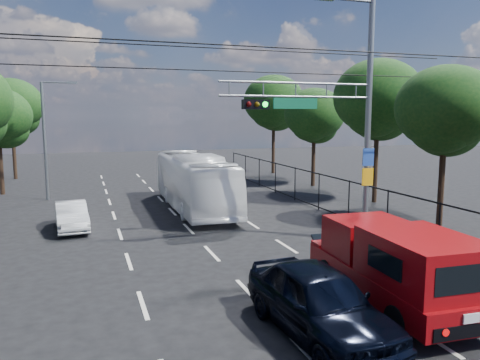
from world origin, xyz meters
name	(u,v)px	position (x,y,z in m)	size (l,w,h in m)	color
ground	(312,360)	(0.00, 0.00, 0.00)	(120.00, 120.00, 0.00)	black
lane_markings	(180,219)	(0.00, 14.00, 0.01)	(6.12, 38.00, 0.01)	beige
signal_mast	(342,111)	(5.28, 7.99, 5.24)	(6.43, 0.39, 9.50)	slate
streetlight_left	(47,134)	(-6.33, 22.00, 3.94)	(2.09, 0.22, 7.08)	slate
utility_wires	(204,55)	(0.00, 8.83, 7.23)	(22.00, 5.04, 0.74)	black
fence_right	(336,196)	(7.60, 12.17, 1.03)	(0.06, 34.03, 2.00)	black
tree_right_b	(445,115)	(11.22, 9.02, 5.06)	(4.50, 4.50, 7.31)	black
tree_right_c	(378,104)	(11.82, 15.02, 5.73)	(5.10, 5.10, 8.29)	black
tree_right_d	(314,118)	(11.42, 22.02, 4.85)	(4.32, 4.32, 7.02)	black
tree_right_e	(274,105)	(11.62, 30.02, 5.94)	(5.28, 5.28, 8.58)	black
tree_left_e	(12,110)	(-9.58, 33.02, 5.53)	(4.92, 4.92, 7.99)	black
red_pickup	(395,263)	(3.32, 1.81, 1.18)	(2.44, 6.04, 2.21)	black
navy_hatchback	(319,302)	(0.65, 0.94, 0.81)	(1.92, 4.77, 1.63)	black
white_bus	(194,181)	(1.32, 16.52, 1.50)	(2.51, 10.75, 2.99)	white
white_van	(71,216)	(-4.96, 13.55, 0.61)	(1.30, 3.72, 1.23)	silver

